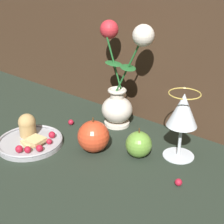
{
  "coord_description": "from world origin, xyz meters",
  "views": [
    {
      "loc": [
        0.43,
        -0.5,
        0.42
      ],
      "look_at": [
        -0.01,
        0.04,
        0.1
      ],
      "focal_mm": 50.0,
      "sensor_mm": 36.0,
      "label": 1
    }
  ],
  "objects": [
    {
      "name": "apple_near_glass",
      "position": [
        -0.04,
        -0.0,
        0.04
      ],
      "size": [
        0.08,
        0.08,
        0.09
      ],
      "color": "#D14223",
      "rests_on": "ground_plane"
    },
    {
      "name": "plate_with_pastries",
      "position": [
        -0.19,
        -0.08,
        0.02
      ],
      "size": [
        0.17,
        0.17,
        0.07
      ],
      "color": "#A3A3A8",
      "rests_on": "ground_plane"
    },
    {
      "name": "berry_front_center",
      "position": [
        -0.19,
        0.06,
        0.01
      ],
      "size": [
        0.02,
        0.02,
        0.02
      ],
      "primitive_type": "sphere",
      "color": "#AD192D",
      "rests_on": "ground_plane"
    },
    {
      "name": "apple_beside_vase",
      "position": [
        0.06,
        0.05,
        0.03
      ],
      "size": [
        0.07,
        0.07,
        0.08
      ],
      "color": "#669938",
      "rests_on": "ground_plane"
    },
    {
      "name": "berry_near_plate",
      "position": [
        0.2,
        0.01,
        0.01
      ],
      "size": [
        0.02,
        0.02,
        0.02
      ],
      "primitive_type": "sphere",
      "color": "#AD192D",
      "rests_on": "ground_plane"
    },
    {
      "name": "vase",
      "position": [
        -0.08,
        0.15,
        0.12
      ],
      "size": [
        0.18,
        0.09,
        0.3
      ],
      "color": "silver",
      "rests_on": "ground_plane"
    },
    {
      "name": "ground_plane",
      "position": [
        0.0,
        0.0,
        0.0
      ],
      "size": [
        2.4,
        2.4,
        0.0
      ],
      "primitive_type": "plane",
      "color": "#232D23",
      "rests_on": "ground"
    },
    {
      "name": "wine_glass",
      "position": [
        0.14,
        0.11,
        0.12
      ],
      "size": [
        0.08,
        0.08,
        0.17
      ],
      "color": "silver",
      "rests_on": "ground_plane"
    }
  ]
}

